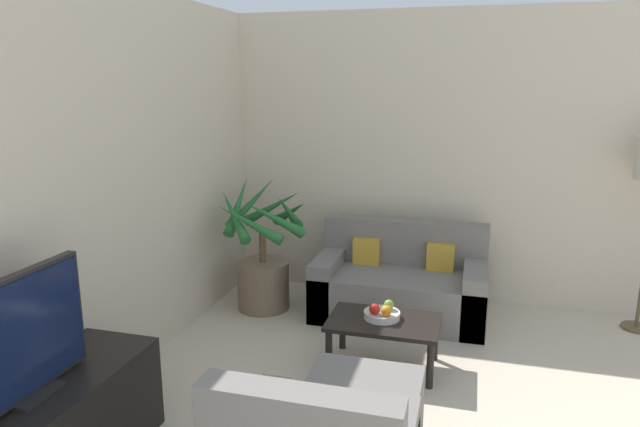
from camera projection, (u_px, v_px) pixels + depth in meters
The scene contains 11 objects.
wall_back at pixel (593, 164), 4.99m from camera, with size 8.20×0.06×2.70m.
wall_left at pixel (37, 212), 3.17m from camera, with size 0.06×7.26×2.70m.
television at pixel (25, 337), 2.71m from camera, with size 0.18×0.76×0.63m.
potted_palm at pixel (263, 261), 5.21m from camera, with size 0.88×0.89×1.22m.
sofa_loveseat at pixel (400, 286), 5.09m from camera, with size 1.49×0.78×0.82m.
coffee_table at pixel (384, 327), 4.15m from camera, with size 0.80×0.52×0.37m.
fruit_bowl at pixel (382, 315), 4.16m from camera, with size 0.27×0.27×0.05m.
apple_red at pixel (375, 309), 4.10m from camera, with size 0.08×0.08×0.08m.
apple_green at pixel (389, 305), 4.19m from camera, with size 0.07×0.07×0.07m.
orange_fruit at pixel (386, 311), 4.07m from camera, with size 0.08×0.08×0.08m.
ottoman at pixel (364, 410), 3.29m from camera, with size 0.64×0.47×0.42m.
Camera 1 is at (-0.98, 0.27, 2.06)m, focal length 32.00 mm.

